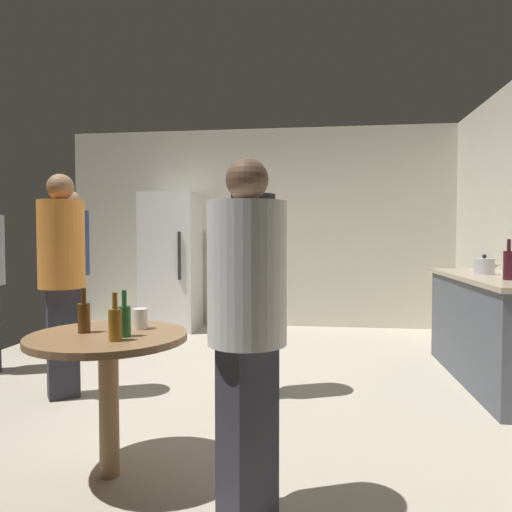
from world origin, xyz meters
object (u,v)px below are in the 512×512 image
(foreground_table, at_px, (108,354))
(beer_bottle_green, at_px, (124,320))
(plastic_cup_white, at_px, (140,319))
(person_in_orange_shirt, at_px, (62,267))
(person_in_navy_shirt, at_px, (72,260))
(person_in_black_shirt, at_px, (253,263))
(refrigerator, at_px, (171,261))
(beer_bottle_brown, at_px, (84,316))
(kettle, at_px, (485,266))
(beer_bottle_amber, at_px, (115,323))
(wine_bottle_on_counter, at_px, (509,264))
(person_in_white_shirt, at_px, (247,312))

(foreground_table, relative_size, beer_bottle_green, 3.48)
(plastic_cup_white, distance_m, person_in_orange_shirt, 1.39)
(person_in_navy_shirt, distance_m, person_in_black_shirt, 2.24)
(refrigerator, xyz_separation_m, person_in_orange_shirt, (-0.02, -2.69, 0.10))
(beer_bottle_brown, xyz_separation_m, person_in_orange_shirt, (-0.73, 1.08, 0.18))
(kettle, bearing_deg, foreground_table, -140.83)
(beer_bottle_amber, height_order, beer_bottle_brown, same)
(person_in_navy_shirt, bearing_deg, wine_bottle_on_counter, 62.57)
(foreground_table, bearing_deg, beer_bottle_brown, 174.50)
(foreground_table, xyz_separation_m, person_in_white_shirt, (0.76, -0.28, 0.28))
(wine_bottle_on_counter, height_order, plastic_cup_white, wine_bottle_on_counter)
(foreground_table, distance_m, person_in_white_shirt, 0.85)
(person_in_white_shirt, bearing_deg, plastic_cup_white, 9.22)
(beer_bottle_brown, height_order, person_in_orange_shirt, person_in_orange_shirt)
(beer_bottle_green, xyz_separation_m, plastic_cup_white, (0.01, 0.19, -0.03))
(person_in_orange_shirt, bearing_deg, person_in_navy_shirt, 169.01)
(beer_bottle_brown, relative_size, person_in_white_shirt, 0.15)
(beer_bottle_amber, xyz_separation_m, person_in_navy_shirt, (-1.54, 2.44, 0.17))
(wine_bottle_on_counter, xyz_separation_m, beer_bottle_amber, (-2.39, -1.66, -0.20))
(beer_bottle_amber, height_order, person_in_orange_shirt, person_in_orange_shirt)
(person_in_black_shirt, distance_m, person_in_orange_shirt, 1.45)
(kettle, relative_size, person_in_navy_shirt, 0.14)
(beer_bottle_brown, xyz_separation_m, person_in_navy_shirt, (-1.30, 2.28, 0.17))
(wine_bottle_on_counter, height_order, beer_bottle_brown, wine_bottle_on_counter)
(kettle, bearing_deg, person_in_black_shirt, -159.07)
(person_in_orange_shirt, bearing_deg, wine_bottle_on_counter, 60.74)
(beer_bottle_brown, distance_m, person_in_navy_shirt, 2.63)
(foreground_table, relative_size, beer_bottle_brown, 3.48)
(kettle, distance_m, person_in_navy_shirt, 3.95)
(plastic_cup_white, bearing_deg, wine_bottle_on_counter, 29.95)
(kettle, distance_m, beer_bottle_green, 3.18)
(kettle, xyz_separation_m, person_in_navy_shirt, (-3.94, 0.26, 0.02))
(person_in_navy_shirt, relative_size, person_in_black_shirt, 0.97)
(person_in_navy_shirt, height_order, person_in_orange_shirt, person_in_orange_shirt)
(person_in_navy_shirt, bearing_deg, beer_bottle_amber, 16.06)
(plastic_cup_white, distance_m, person_in_black_shirt, 1.27)
(kettle, height_order, person_in_white_shirt, person_in_white_shirt)
(beer_bottle_amber, distance_m, person_in_white_shirt, 0.67)
(person_in_black_shirt, bearing_deg, person_in_navy_shirt, -63.31)
(refrigerator, height_order, beer_bottle_brown, refrigerator)
(beer_bottle_amber, bearing_deg, person_in_navy_shirt, 122.20)
(wine_bottle_on_counter, xyz_separation_m, beer_bottle_green, (-2.39, -1.56, -0.20))
(kettle, height_order, person_in_navy_shirt, person_in_navy_shirt)
(foreground_table, bearing_deg, person_in_white_shirt, -20.37)
(plastic_cup_white, bearing_deg, beer_bottle_amber, -92.30)
(beer_bottle_amber, xyz_separation_m, plastic_cup_white, (0.01, 0.29, -0.03))
(person_in_black_shirt, bearing_deg, beer_bottle_brown, 24.28)
(plastic_cup_white, xyz_separation_m, person_in_orange_shirt, (-0.98, 0.96, 0.21))
(plastic_cup_white, distance_m, person_in_white_shirt, 0.77)
(refrigerator, relative_size, beer_bottle_green, 7.83)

